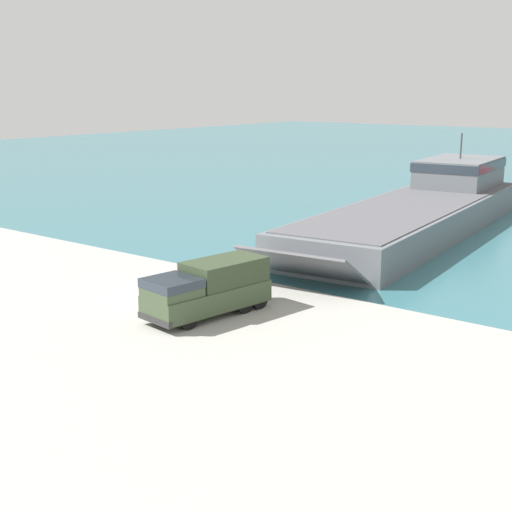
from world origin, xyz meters
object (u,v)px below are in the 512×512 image
landing_craft (424,207)px  military_truck (207,288)px  soldier_on_ramp (191,279)px  cargo_crate (157,303)px

landing_craft → military_truck: size_ratio=5.38×
landing_craft → military_truck: bearing=-93.1°
soldier_on_ramp → cargo_crate: 2.80m
military_truck → cargo_crate: (-3.04, -0.69, -1.21)m
military_truck → soldier_on_ramp: size_ratio=4.18×
military_truck → soldier_on_ramp: (-3.06, 2.01, -0.47)m
military_truck → cargo_crate: size_ratio=11.18×
cargo_crate → military_truck: bearing=12.8°
soldier_on_ramp → cargo_crate: (0.01, -2.70, -0.74)m
soldier_on_ramp → military_truck: bearing=143.5°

